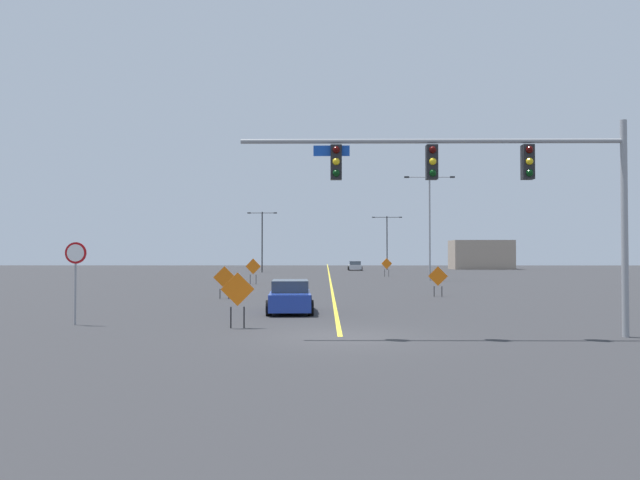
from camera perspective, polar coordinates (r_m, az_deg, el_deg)
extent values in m
plane|color=#2D2D30|center=(18.10, 1.96, -9.29)|extent=(213.38, 213.38, 0.00)
cube|color=yellow|center=(77.24, 0.85, -3.16)|extent=(0.16, 118.54, 0.01)
cylinder|color=gray|center=(20.09, 27.25, 1.02)|extent=(0.20, 0.20, 6.56)
cylinder|color=gray|center=(18.53, 10.69, 9.33)|extent=(11.61, 0.14, 0.14)
cube|color=black|center=(19.14, 19.35, 7.08)|extent=(0.34, 0.32, 1.05)
sphere|color=#3A0503|center=(19.04, 19.51, 8.19)|extent=(0.22, 0.22, 0.22)
sphere|color=yellow|center=(18.98, 19.51, 7.15)|extent=(0.22, 0.22, 0.22)
sphere|color=black|center=(18.94, 19.52, 6.10)|extent=(0.22, 0.22, 0.22)
cube|color=black|center=(18.42, 10.70, 7.36)|extent=(0.34, 0.32, 1.05)
sphere|color=#3A0503|center=(18.31, 10.79, 8.52)|extent=(0.22, 0.22, 0.22)
sphere|color=yellow|center=(18.26, 10.79, 7.44)|extent=(0.22, 0.22, 0.22)
sphere|color=black|center=(18.21, 10.80, 6.35)|extent=(0.22, 0.22, 0.22)
cube|color=black|center=(18.14, 1.56, 7.47)|extent=(0.34, 0.32, 1.05)
sphere|color=#3A0503|center=(18.03, 1.57, 8.65)|extent=(0.22, 0.22, 0.22)
sphere|color=yellow|center=(17.97, 1.57, 7.55)|extent=(0.22, 0.22, 0.22)
sphere|color=black|center=(17.92, 1.57, 6.45)|extent=(0.22, 0.22, 0.22)
cube|color=#1447B7|center=(18.19, 1.12, 8.58)|extent=(1.10, 0.03, 0.32)
cylinder|color=gray|center=(22.64, -22.48, -4.85)|extent=(0.07, 0.07, 2.15)
cylinder|color=#B20F14|center=(22.59, -22.45, -1.16)|extent=(0.76, 0.03, 0.76)
cylinder|color=white|center=(22.57, -22.47, -1.16)|extent=(0.61, 0.01, 0.61)
cylinder|color=black|center=(78.97, -5.59, -0.20)|extent=(0.16, 0.16, 8.05)
cylinder|color=black|center=(79.24, -6.22, 2.60)|extent=(1.76, 0.08, 0.08)
cube|color=#262628|center=(79.35, -6.85, 2.60)|extent=(0.44, 0.24, 0.14)
cylinder|color=black|center=(79.05, -4.95, 2.61)|extent=(1.76, 0.08, 0.08)
cube|color=#262628|center=(78.97, -4.32, 2.61)|extent=(0.44, 0.24, 0.14)
cylinder|color=black|center=(92.18, 6.47, -0.29)|extent=(0.16, 0.16, 8.27)
cylinder|color=black|center=(92.23, 5.81, 2.19)|extent=(2.10, 0.08, 0.08)
cube|color=#262628|center=(92.14, 5.16, 2.19)|extent=(0.44, 0.24, 0.14)
cylinder|color=black|center=(92.45, 7.11, 2.19)|extent=(2.10, 0.08, 0.08)
cube|color=#262628|center=(92.57, 7.76, 2.18)|extent=(0.44, 0.24, 0.14)
cylinder|color=gray|center=(55.84, 10.51, 1.15)|extent=(0.16, 0.16, 9.76)
cylinder|color=gray|center=(56.07, 9.42, 5.99)|extent=(2.12, 0.08, 0.08)
cube|color=#262628|center=(55.92, 8.34, 6.01)|extent=(0.44, 0.24, 0.14)
cylinder|color=gray|center=(56.44, 11.56, 5.95)|extent=(2.12, 0.08, 0.08)
cube|color=#262628|center=(56.65, 12.62, 5.93)|extent=(0.44, 0.24, 0.14)
cube|color=orange|center=(48.83, -6.45, -2.54)|extent=(1.28, 0.32, 1.30)
cylinder|color=black|center=(48.95, -6.73, -3.78)|extent=(0.05, 0.05, 0.78)
cylinder|color=black|center=(48.78, -6.17, -3.79)|extent=(0.05, 0.05, 0.78)
cube|color=orange|center=(20.20, -7.94, -4.71)|extent=(1.12, 0.24, 1.14)
cylinder|color=black|center=(20.28, -8.58, -7.39)|extent=(0.05, 0.05, 0.72)
cylinder|color=black|center=(20.29, -7.32, -7.39)|extent=(0.05, 0.05, 0.72)
cube|color=orange|center=(33.39, -9.19, -3.56)|extent=(1.23, 0.12, 1.23)
cylinder|color=black|center=(33.46, -9.60, -5.12)|extent=(0.05, 0.05, 0.55)
cylinder|color=black|center=(33.41, -8.78, -5.13)|extent=(0.05, 0.05, 0.55)
cube|color=orange|center=(35.19, 11.28, -3.43)|extent=(1.13, 0.23, 1.14)
cylinder|color=black|center=(35.23, 10.92, -4.88)|extent=(0.05, 0.05, 0.60)
cylinder|color=black|center=(35.24, 11.65, -4.88)|extent=(0.05, 0.05, 0.60)
cube|color=orange|center=(64.45, 6.43, -2.27)|extent=(1.19, 0.34, 1.22)
cylinder|color=black|center=(64.40, 6.24, -3.18)|extent=(0.05, 0.05, 0.79)
cylinder|color=black|center=(64.56, 6.63, -3.18)|extent=(0.05, 0.05, 0.79)
cube|color=#1E389E|center=(25.48, -2.89, -5.80)|extent=(1.91, 4.23, 0.71)
cube|color=#333D47|center=(25.64, -2.89, -4.43)|extent=(1.64, 2.25, 0.49)
cylinder|color=black|center=(24.07, -4.96, -6.53)|extent=(0.25, 0.65, 0.64)
cylinder|color=black|center=(24.05, -0.88, -6.54)|extent=(0.25, 0.65, 0.64)
cylinder|color=black|center=(26.96, -4.69, -5.97)|extent=(0.25, 0.65, 0.64)
cylinder|color=black|center=(26.95, -1.05, -5.97)|extent=(0.25, 0.65, 0.64)
cube|color=#B7BABF|center=(88.61, 3.38, -2.61)|extent=(1.83, 4.04, 0.66)
cube|color=#333D47|center=(88.40, 3.38, -2.22)|extent=(1.64, 1.86, 0.54)
cylinder|color=black|center=(90.08, 3.91, -2.69)|extent=(0.22, 0.64, 0.64)
cylinder|color=black|center=(89.98, 2.75, -2.70)|extent=(0.22, 0.64, 0.64)
cylinder|color=black|center=(87.26, 4.03, -2.74)|extent=(0.22, 0.64, 0.64)
cylinder|color=black|center=(87.16, 2.83, -2.74)|extent=(0.22, 0.64, 0.64)
cube|color=gray|center=(98.52, 15.23, -1.37)|extent=(9.46, 5.55, 4.62)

